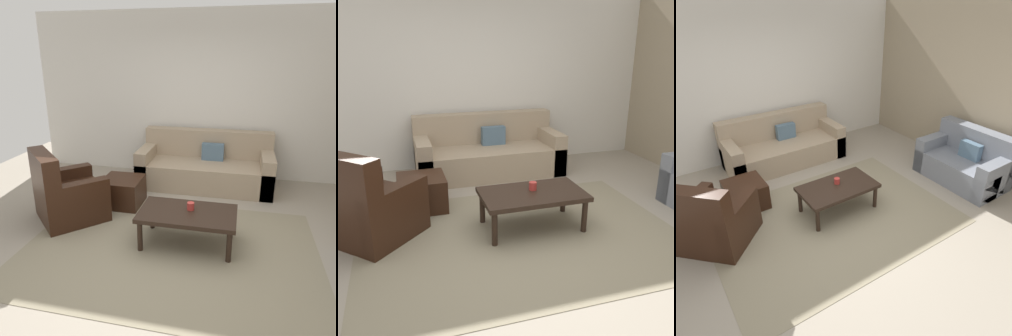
{
  "view_description": "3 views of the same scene",
  "coord_description": "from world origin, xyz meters",
  "views": [
    {
      "loc": [
        0.7,
        -3.15,
        2.11
      ],
      "look_at": [
        -0.13,
        0.51,
        0.79
      ],
      "focal_mm": 35.09,
      "sensor_mm": 36.0,
      "label": 1
    },
    {
      "loc": [
        -1.14,
        -3.22,
        1.91
      ],
      "look_at": [
        -0.04,
        0.41,
        0.62
      ],
      "focal_mm": 39.4,
      "sensor_mm": 36.0,
      "label": 2
    },
    {
      "loc": [
        -1.82,
        -2.96,
        2.79
      ],
      "look_at": [
        0.27,
        0.14,
        0.68
      ],
      "focal_mm": 32.73,
      "sensor_mm": 36.0,
      "label": 3
    }
  ],
  "objects": [
    {
      "name": "ground_plane",
      "position": [
        0.0,
        0.0,
        0.0
      ],
      "size": [
        8.0,
        8.0,
        0.0
      ],
      "primitive_type": "plane",
      "color": "gray"
    },
    {
      "name": "rear_partition",
      "position": [
        0.0,
        2.6,
        1.4
      ],
      "size": [
        6.0,
        0.12,
        2.8
      ],
      "primitive_type": "cube",
      "color": "silver",
      "rests_on": "ground_plane"
    },
    {
      "name": "area_rug",
      "position": [
        0.0,
        0.0,
        0.0
      ],
      "size": [
        3.29,
        2.36,
        0.01
      ],
      "primitive_type": "cube",
      "color": "gray",
      "rests_on": "ground_plane"
    },
    {
      "name": "couch_main",
      "position": [
        0.16,
        2.08,
        0.3
      ],
      "size": [
        2.16,
        0.94,
        0.88
      ],
      "color": "gray",
      "rests_on": "ground_plane"
    },
    {
      "name": "armchair_leather",
      "position": [
        -1.5,
        0.41,
        0.31
      ],
      "size": [
        1.13,
        1.13,
        0.95
      ],
      "color": "black",
      "rests_on": "ground_plane"
    },
    {
      "name": "ottoman",
      "position": [
        -0.92,
        1.0,
        0.2
      ],
      "size": [
        0.56,
        0.56,
        0.4
      ],
      "primitive_type": "cube",
      "color": "black",
      "rests_on": "ground_plane"
    },
    {
      "name": "coffee_table",
      "position": [
        0.17,
        0.16,
        0.36
      ],
      "size": [
        1.1,
        0.64,
        0.41
      ],
      "color": "black",
      "rests_on": "ground_plane"
    },
    {
      "name": "cup",
      "position": [
        0.2,
        0.22,
        0.45
      ],
      "size": [
        0.08,
        0.08,
        0.09
      ],
      "primitive_type": "cylinder",
      "color": "#B2332D",
      "rests_on": "coffee_table"
    }
  ]
}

